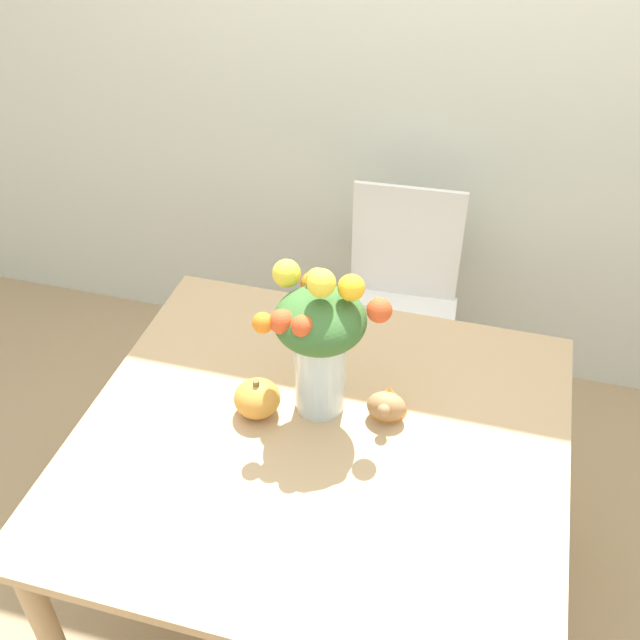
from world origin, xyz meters
name	(u,v)px	position (x,y,z in m)	size (l,w,h in m)	color
ground_plane	(320,602)	(0.00, 0.00, 0.00)	(12.00, 12.00, 0.00)	tan
wall_back	(424,34)	(0.00, 1.31, 1.35)	(8.00, 0.06, 2.70)	silver
dining_table	(320,461)	(0.00, 0.00, 0.67)	(1.22, 1.12, 0.76)	tan
flower_vase	(319,339)	(-0.03, 0.11, 0.99)	(0.31, 0.23, 0.44)	silver
pumpkin	(257,398)	(-0.18, 0.04, 0.81)	(0.12, 0.12, 0.11)	gold
turkey_figurine	(388,402)	(0.15, 0.12, 0.80)	(0.10, 0.14, 0.08)	#A87A4C
dining_chair_near_window	(398,309)	(0.04, 0.93, 0.48)	(0.44, 0.44, 0.91)	white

